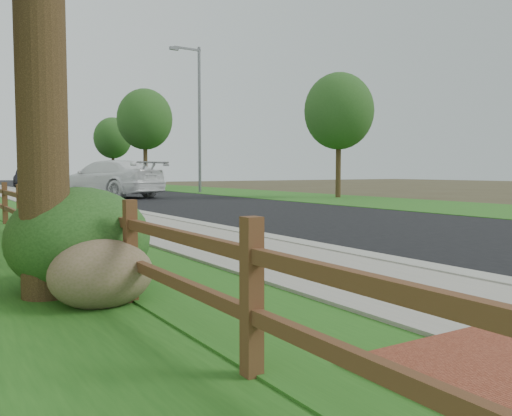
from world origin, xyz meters
TOP-DOWN VIEW (x-y plane):
  - road at (4.60, 35.00)m, footprint 8.00×90.00m
  - curb at (0.40, 35.00)m, footprint 0.40×90.00m
  - wet_gutter at (0.75, 35.00)m, footprint 0.50×90.00m
  - sidewalk at (-0.90, 35.00)m, footprint 2.20×90.00m
  - verge_far at (11.50, 35.00)m, footprint 6.00×90.00m
  - ranch_fence at (-3.60, 6.40)m, footprint 0.12×16.92m
  - white_suv at (2.78, 24.92)m, footprint 5.08×6.97m
  - dark_car_mid at (7.20, 37.40)m, footprint 2.24×4.68m
  - dark_car_far at (2.00, 44.39)m, footprint 2.64×4.62m
  - streetlight at (9.21, 27.76)m, footprint 2.06×0.30m
  - boulder at (-3.90, 2.82)m, footprint 1.18×0.96m
  - shrub_a at (-3.90, 3.71)m, footprint 2.10×2.10m
  - tree_near_right at (12.46, 18.32)m, footprint 3.47×3.47m
  - tree_mid_right at (9.00, 36.21)m, footprint 4.10×4.10m
  - tree_far_right at (9.00, 44.16)m, footprint 3.24×3.24m

SIDE VIEW (x-z plane):
  - road at x=4.60m, z-range 0.00..0.02m
  - verge_far at x=11.50m, z-range 0.00..0.04m
  - wet_gutter at x=0.75m, z-range 0.02..0.02m
  - sidewalk at x=-0.90m, z-range 0.00..0.10m
  - curb at x=0.40m, z-range 0.00..0.12m
  - boulder at x=-3.90m, z-range 0.00..0.71m
  - shrub_a at x=-3.90m, z-range 0.00..1.21m
  - ranch_fence at x=-3.60m, z-range 0.07..1.17m
  - dark_car_far at x=2.00m, z-range 0.02..1.46m
  - dark_car_mid at x=7.20m, z-range 0.02..1.56m
  - white_suv at x=2.78m, z-range 0.02..1.90m
  - tree_far_right at x=9.00m, z-range 1.19..7.18m
  - tree_near_right at x=12.46m, z-range 1.20..7.45m
  - streetlight at x=9.21m, z-range 0.59..9.49m
  - tree_mid_right at x=9.00m, z-range 1.45..8.89m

